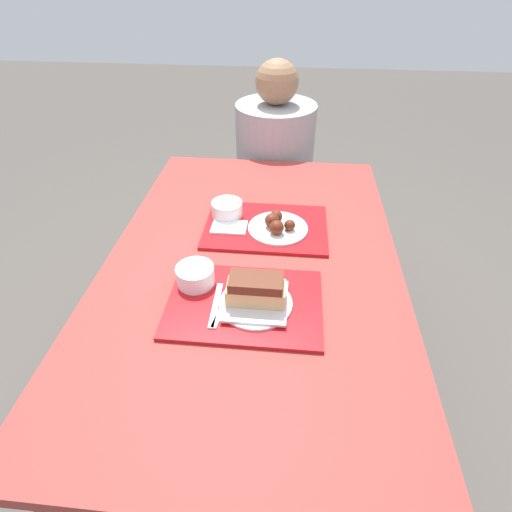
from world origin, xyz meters
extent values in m
plane|color=#4C4742|center=(0.00, 0.00, 0.00)|extent=(12.00, 12.00, 0.00)
cube|color=maroon|center=(0.00, 0.00, 0.75)|extent=(0.93, 1.48, 0.04)
cylinder|color=maroon|center=(-0.41, 0.66, 0.37)|extent=(0.07, 0.07, 0.73)
cylinder|color=maroon|center=(0.41, 0.66, 0.37)|extent=(0.07, 0.07, 0.73)
cube|color=maroon|center=(0.00, 0.96, 0.41)|extent=(0.88, 0.28, 0.04)
cylinder|color=maroon|center=(-0.38, 0.96, 0.20)|extent=(0.06, 0.06, 0.40)
cylinder|color=maroon|center=(0.38, 0.96, 0.20)|extent=(0.06, 0.06, 0.40)
cube|color=#B21419|center=(0.00, -0.21, 0.78)|extent=(0.43, 0.30, 0.01)
cube|color=#B21419|center=(0.03, 0.18, 0.78)|extent=(0.43, 0.30, 0.01)
cylinder|color=silver|center=(-0.15, -0.14, 0.81)|extent=(0.11, 0.11, 0.06)
cylinder|color=beige|center=(-0.15, -0.14, 0.84)|extent=(0.10, 0.10, 0.01)
cylinder|color=white|center=(0.03, -0.21, 0.79)|extent=(0.20, 0.20, 0.01)
cube|color=silver|center=(0.03, -0.21, 0.80)|extent=(0.17, 0.17, 0.01)
cube|color=#DBB275|center=(0.03, -0.21, 0.83)|extent=(0.16, 0.07, 0.05)
cube|color=#562819|center=(0.03, -0.21, 0.87)|extent=(0.14, 0.08, 0.03)
cube|color=white|center=(-0.08, -0.23, 0.79)|extent=(0.02, 0.17, 0.00)
cube|color=white|center=(-0.06, -0.23, 0.79)|extent=(0.04, 0.17, 0.00)
cylinder|color=silver|center=(-0.12, 0.23, 0.81)|extent=(0.11, 0.11, 0.06)
cylinder|color=beige|center=(-0.12, 0.23, 0.84)|extent=(0.10, 0.10, 0.01)
cylinder|color=white|center=(0.07, 0.16, 0.79)|extent=(0.21, 0.21, 0.01)
sphere|color=#562314|center=(0.11, 0.15, 0.81)|extent=(0.04, 0.04, 0.04)
sphere|color=#562314|center=(0.06, 0.19, 0.82)|extent=(0.05, 0.05, 0.05)
sphere|color=#562314|center=(0.05, 0.16, 0.82)|extent=(0.05, 0.05, 0.05)
sphere|color=#562314|center=(0.07, 0.12, 0.82)|extent=(0.05, 0.05, 0.05)
cube|color=white|center=(-0.10, 0.15, 0.79)|extent=(0.12, 0.09, 0.01)
cylinder|color=#9E9EA3|center=(0.02, 0.96, 0.70)|extent=(0.40, 0.40, 0.53)
sphere|color=#936B4C|center=(0.02, 0.96, 1.06)|extent=(0.20, 0.20, 0.20)
camera|label=1|loc=(0.11, -0.99, 1.57)|focal=28.00mm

